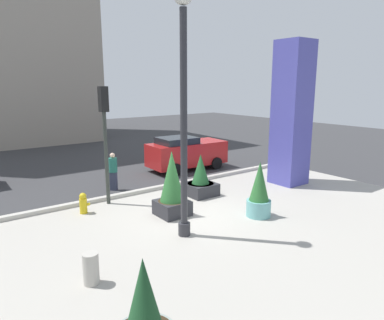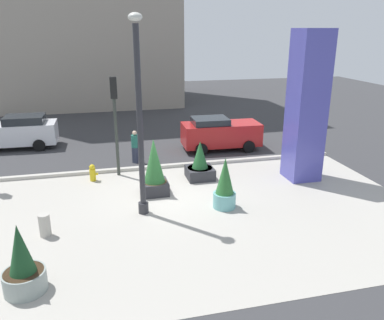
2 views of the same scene
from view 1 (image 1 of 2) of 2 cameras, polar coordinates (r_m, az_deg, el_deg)
name	(u,v)px [view 1 (image 1 of 2)]	position (r m, az deg, el deg)	size (l,w,h in m)	color
ground_plane	(131,188)	(15.75, -9.70, -4.48)	(60.00, 60.00, 0.00)	#38383A
plaza_pavement	(223,234)	(11.05, 5.01, -11.69)	(18.00, 10.00, 0.02)	#ADA89E
curb_strip	(141,191)	(14.98, -8.17, -4.98)	(18.00, 0.24, 0.16)	#B7B2A8
lamp_post	(184,126)	(10.02, -1.33, 5.47)	(0.44, 0.44, 6.75)	#2D2D33
art_pillar_blue	(292,114)	(16.37, 15.68, 7.09)	(1.32, 1.32, 6.29)	#4C4CAD
potted_plant_curbside	(200,180)	(14.40, 1.37, -3.19)	(1.15, 1.15, 1.70)	#2D2D33
potted_plant_mid_plaza	(259,192)	(12.28, 10.73, -5.11)	(0.84, 0.84, 1.93)	#6BB2B2
potted_plant_near_left	(172,187)	(12.15, -3.22, -4.27)	(1.03, 1.03, 2.26)	#2D2D33
fire_hydrant	(83,203)	(13.04, -17.04, -6.68)	(0.36, 0.26, 0.75)	gold
concrete_bollard	(91,269)	(8.66, -15.91, -16.45)	(0.36, 0.36, 0.75)	#B2ADA3
traffic_light_far_side	(105,126)	(13.30, -13.85, 5.32)	(0.28, 0.42, 4.37)	#333833
car_curb_east	(186,153)	(18.72, -0.95, 1.20)	(4.21, 2.07, 1.77)	red
pedestrian_by_curb	(113,170)	(15.39, -12.55, -1.53)	(0.51, 0.51, 1.62)	#33384C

